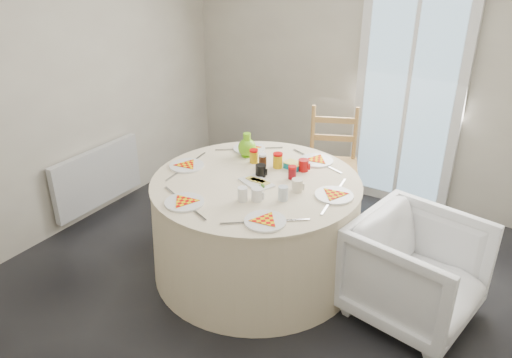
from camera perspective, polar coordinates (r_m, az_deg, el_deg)
The scene contains 14 objects.
floor at distance 3.90m, azimuth 0.55°, elevation -12.62°, with size 4.00×4.00×0.00m, color black.
wall_back at distance 4.99m, azimuth 13.04°, elevation 12.28°, with size 4.00×0.02×2.60m, color #BCB5A3.
wall_left at distance 4.57m, azimuth -21.58°, elevation 9.87°, with size 0.02×4.00×2.60m, color #BCB5A3.
glass_door at distance 4.90m, azimuth 16.95°, elevation 8.51°, with size 1.00×0.08×2.10m, color silver.
radiator at distance 4.95m, azimuth -17.63°, elevation 0.22°, with size 0.07×1.00×0.55m, color silver.
table at distance 3.94m, azimuth 0.00°, elevation -5.56°, with size 1.63×1.63×0.83m, color beige.
wooden_chair at distance 4.70m, azimuth 8.64°, elevation 1.02°, with size 0.46×0.44×1.04m, color #A88546, non-canonical shape.
armchair at distance 3.64m, azimuth 17.87°, elevation -9.72°, with size 0.79×0.74×0.82m, color white.
place_settings at distance 3.74m, azimuth 0.00°, elevation -0.41°, with size 1.48×1.48×0.03m, color white, non-canonical shape.
jar_cluster at distance 3.89m, azimuth 1.76°, elevation 1.48°, with size 0.46×0.23×0.13m, color #A66124, non-canonical shape.
butter_tub at distance 3.94m, azimuth 4.27°, elevation 1.18°, with size 0.14×0.10×0.05m, color #0D7A92.
green_pitcher at distance 4.12m, azimuth -1.03°, elevation 3.71°, with size 0.15×0.15×0.20m, color #6BC316, non-canonical shape.
cheese_platter at distance 3.70m, azimuth 0.06°, elevation -0.70°, with size 0.26×0.16×0.03m, color silver, non-canonical shape.
mugs_glasses at distance 3.62m, azimuth 1.97°, elevation -0.70°, with size 0.61×0.61×0.11m, color #A2A0A0, non-canonical shape.
Camera 1 is at (1.59, -2.59, 2.45)m, focal length 35.00 mm.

